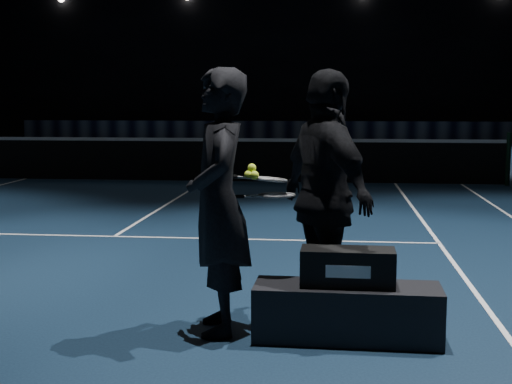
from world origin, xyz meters
The scene contains 15 objects.
floor centered at (0.00, 0.00, 0.00)m, with size 36.00×36.00×0.00m, color black.
wall_back centered at (0.00, 18.00, 5.00)m, with size 30.00×30.00×0.00m, color black.
court_lines centered at (0.00, 0.00, 0.00)m, with size 10.98×23.78×0.01m, color white, non-canonical shape.
net_post_right centered at (6.40, 0.00, 0.55)m, with size 0.10×0.10×1.10m, color black.
net_mesh centered at (0.00, 0.00, 0.45)m, with size 12.80×0.02×0.86m, color black.
net_tape centered at (0.00, 0.00, 0.92)m, with size 12.80×0.03×0.07m, color white.
sponsor_backdrop centered at (0.00, 15.50, 0.45)m, with size 22.00×0.15×0.90m, color black.
player_bench centered at (2.92, -10.10, 0.20)m, with size 1.36×0.45×0.41m, color black.
racket_bag centered at (2.92, -10.10, 0.54)m, with size 0.68×0.29×0.27m, color black.
bag_signature centered at (2.92, -10.25, 0.54)m, with size 0.32×0.00×0.09m, color white.
player_a centered at (1.96, -10.01, 0.99)m, with size 0.72×0.48×1.99m, color black.
player_b centered at (2.76, -9.73, 0.99)m, with size 1.16×0.48×1.99m, color black.
racket_lower centered at (2.38, -9.86, 1.03)m, with size 0.68×0.22×0.03m, color black, non-canonical shape.
racket_upper centered at (2.32, -9.84, 1.15)m, with size 0.68×0.22×0.03m, color black, non-canonical shape.
tennis_balls centered at (2.20, -9.92, 1.20)m, with size 0.12×0.10×0.12m, color #C9EE32, non-canonical shape.
Camera 1 is at (2.81, -15.20, 1.74)m, focal length 50.00 mm.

